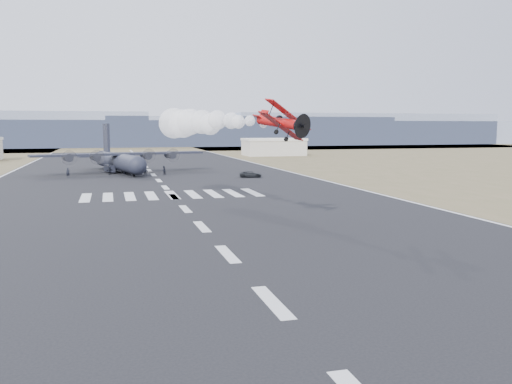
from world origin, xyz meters
name	(u,v)px	position (x,y,z in m)	size (l,w,h in m)	color
ground	(272,302)	(0.00, 0.00, 0.00)	(500.00, 500.00, 0.00)	black
scrub_far	(128,148)	(0.00, 230.00, 0.00)	(500.00, 80.00, 0.00)	brown
runway_markings	(165,187)	(0.00, 60.00, 0.01)	(60.00, 260.00, 0.01)	silver
ridge_seg_d	(126,133)	(0.00, 260.00, 6.50)	(150.00, 50.00, 13.00)	#828DA5
ridge_seg_e	(248,131)	(65.00, 260.00, 7.50)	(150.00, 50.00, 15.00)	#828DA5
ridge_seg_f	(357,129)	(130.00, 260.00, 8.50)	(150.00, 50.00, 17.00)	#828DA5
ridge_seg_g	(455,132)	(195.00, 260.00, 6.50)	(150.00, 50.00, 13.00)	#828DA5
hangar_right	(274,147)	(46.00, 150.00, 3.01)	(20.50, 12.50, 5.90)	beige
aerobatic_biplane	(281,122)	(7.83, 22.85, 10.30)	(6.14, 6.25, 4.25)	red
smoke_trail	(190,122)	(1.82, 43.66, 10.47)	(8.96, 24.91, 4.21)	white
transport_aircraft	(119,160)	(-6.71, 91.97, 2.72)	(36.20, 29.60, 10.55)	#1D202C
support_vehicle	(251,174)	(17.87, 73.53, 0.60)	(2.00, 4.34, 1.21)	black
crew_a	(141,170)	(-2.36, 86.29, 0.82)	(0.60, 0.49, 1.63)	black
crew_b	(146,171)	(-1.60, 83.49, 0.84)	(0.82, 0.50, 1.68)	black
crew_c	(139,170)	(-2.63, 87.73, 0.80)	(1.03, 0.48, 1.60)	black
crew_d	(122,169)	(-6.24, 89.04, 0.95)	(1.11, 0.57, 1.89)	black
crew_e	(124,170)	(-5.69, 87.24, 0.83)	(0.81, 0.50, 1.66)	black
crew_f	(110,171)	(-8.64, 86.73, 0.84)	(1.56, 0.51, 1.68)	black
crew_g	(68,173)	(-16.50, 82.53, 0.94)	(0.69, 0.57, 1.88)	black
crew_h	(164,170)	(2.06, 83.54, 0.91)	(0.89, 0.55, 1.82)	black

